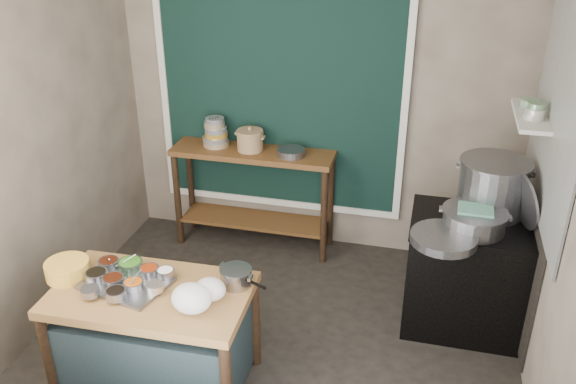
% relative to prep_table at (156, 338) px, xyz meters
% --- Properties ---
extents(floor, '(3.50, 3.00, 0.02)m').
position_rel_prep_table_xyz_m(floor, '(0.64, 0.63, -0.39)').
color(floor, '#2A2520').
rests_on(floor, ground).
extents(back_wall, '(3.50, 0.02, 2.80)m').
position_rel_prep_table_xyz_m(back_wall, '(0.64, 2.14, 1.02)').
color(back_wall, gray).
rests_on(back_wall, floor).
extents(left_wall, '(0.02, 3.00, 2.80)m').
position_rel_prep_table_xyz_m(left_wall, '(-1.12, 0.63, 1.02)').
color(left_wall, gray).
rests_on(left_wall, floor).
extents(right_wall, '(0.02, 3.00, 2.80)m').
position_rel_prep_table_xyz_m(right_wall, '(2.40, 0.63, 1.02)').
color(right_wall, gray).
rests_on(right_wall, floor).
extents(curtain_panel, '(2.10, 0.02, 1.90)m').
position_rel_prep_table_xyz_m(curtain_panel, '(0.29, 2.10, 0.98)').
color(curtain_panel, black).
rests_on(curtain_panel, back_wall).
extents(curtain_frame, '(2.22, 0.03, 2.02)m').
position_rel_prep_table_xyz_m(curtain_frame, '(0.29, 2.09, 0.98)').
color(curtain_frame, beige).
rests_on(curtain_frame, back_wall).
extents(tile_panel, '(0.02, 1.70, 1.70)m').
position_rel_prep_table_xyz_m(tile_panel, '(2.38, 1.18, 1.48)').
color(tile_panel, '#B2B2AA').
rests_on(tile_panel, right_wall).
extents(soot_patch, '(0.01, 1.30, 1.30)m').
position_rel_prep_table_xyz_m(soot_patch, '(2.38, 1.28, 0.32)').
color(soot_patch, black).
rests_on(soot_patch, right_wall).
extents(wall_shelf, '(0.22, 0.70, 0.03)m').
position_rel_prep_table_xyz_m(wall_shelf, '(2.27, 1.48, 1.23)').
color(wall_shelf, beige).
rests_on(wall_shelf, right_wall).
extents(prep_table, '(1.27, 0.76, 0.75)m').
position_rel_prep_table_xyz_m(prep_table, '(0.00, 0.00, 0.00)').
color(prep_table, brown).
rests_on(prep_table, floor).
extents(back_counter, '(1.45, 0.40, 0.95)m').
position_rel_prep_table_xyz_m(back_counter, '(0.09, 1.91, 0.10)').
color(back_counter, brown).
rests_on(back_counter, floor).
extents(stove_block, '(0.90, 0.68, 0.85)m').
position_rel_prep_table_xyz_m(stove_block, '(1.99, 1.18, 0.05)').
color(stove_block, black).
rests_on(stove_block, floor).
extents(stove_top, '(0.92, 0.69, 0.03)m').
position_rel_prep_table_xyz_m(stove_top, '(1.99, 1.18, 0.49)').
color(stove_top, black).
rests_on(stove_top, stove_block).
extents(condiment_tray, '(0.59, 0.48, 0.02)m').
position_rel_prep_table_xyz_m(condiment_tray, '(-0.18, 0.02, 0.39)').
color(condiment_tray, gray).
rests_on(condiment_tray, prep_table).
extents(condiment_bowls, '(0.54, 0.45, 0.06)m').
position_rel_prep_table_xyz_m(condiment_bowls, '(-0.20, 0.04, 0.43)').
color(condiment_bowls, gray).
rests_on(condiment_bowls, condiment_tray).
extents(yellow_basin, '(0.37, 0.37, 0.11)m').
position_rel_prep_table_xyz_m(yellow_basin, '(-0.59, 0.02, 0.43)').
color(yellow_basin, '#C18329').
rests_on(yellow_basin, prep_table).
extents(saucepan, '(0.28, 0.28, 0.12)m').
position_rel_prep_table_xyz_m(saucepan, '(0.50, 0.20, 0.43)').
color(saucepan, gray).
rests_on(saucepan, prep_table).
extents(plastic_bag_a, '(0.26, 0.23, 0.18)m').
position_rel_prep_table_xyz_m(plastic_bag_a, '(0.34, -0.13, 0.47)').
color(plastic_bag_a, white).
rests_on(plastic_bag_a, prep_table).
extents(plastic_bag_b, '(0.24, 0.22, 0.14)m').
position_rel_prep_table_xyz_m(plastic_bag_b, '(0.40, 0.01, 0.45)').
color(plastic_bag_b, white).
rests_on(plastic_bag_b, prep_table).
extents(bowl_stack, '(0.23, 0.23, 0.26)m').
position_rel_prep_table_xyz_m(bowl_stack, '(-0.26, 1.94, 0.69)').
color(bowl_stack, tan).
rests_on(bowl_stack, back_counter).
extents(utensil_cup, '(0.19, 0.19, 0.09)m').
position_rel_prep_table_xyz_m(utensil_cup, '(-0.27, 1.91, 0.62)').
color(utensil_cup, gray).
rests_on(utensil_cup, back_counter).
extents(ceramic_crock, '(0.29, 0.29, 0.17)m').
position_rel_prep_table_xyz_m(ceramic_crock, '(0.07, 1.91, 0.66)').
color(ceramic_crock, '#997853').
rests_on(ceramic_crock, back_counter).
extents(wide_bowl, '(0.25, 0.25, 0.06)m').
position_rel_prep_table_xyz_m(wide_bowl, '(0.45, 1.88, 0.61)').
color(wide_bowl, gray).
rests_on(wide_bowl, back_counter).
extents(stock_pot, '(0.54, 0.54, 0.41)m').
position_rel_prep_table_xyz_m(stock_pot, '(2.08, 1.36, 0.71)').
color(stock_pot, gray).
rests_on(stock_pot, stove_top).
extents(pot_lid, '(0.23, 0.43, 0.41)m').
position_rel_prep_table_xyz_m(pot_lid, '(2.28, 1.18, 0.71)').
color(pot_lid, gray).
rests_on(pot_lid, stove_top).
extents(steamer, '(0.48, 0.48, 0.15)m').
position_rel_prep_table_xyz_m(steamer, '(1.96, 1.06, 0.58)').
color(steamer, gray).
rests_on(steamer, stove_top).
extents(green_cloth, '(0.24, 0.19, 0.02)m').
position_rel_prep_table_xyz_m(green_cloth, '(1.96, 1.06, 0.66)').
color(green_cloth, '#559B85').
rests_on(green_cloth, steamer).
extents(shallow_pan, '(0.45, 0.45, 0.06)m').
position_rel_prep_table_xyz_m(shallow_pan, '(1.77, 0.83, 0.53)').
color(shallow_pan, gray).
rests_on(shallow_pan, stove_top).
extents(shelf_bowl_stack, '(0.14, 0.14, 0.11)m').
position_rel_prep_table_xyz_m(shelf_bowl_stack, '(2.27, 1.38, 1.29)').
color(shelf_bowl_stack, silver).
rests_on(shelf_bowl_stack, wall_shelf).
extents(shelf_bowl_green, '(0.18, 0.18, 0.05)m').
position_rel_prep_table_xyz_m(shelf_bowl_green, '(2.27, 1.65, 1.26)').
color(shelf_bowl_green, gray).
rests_on(shelf_bowl_green, wall_shelf).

